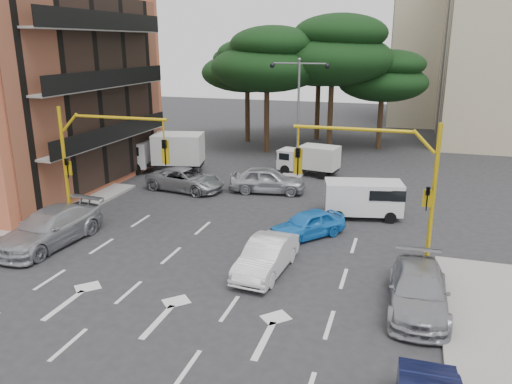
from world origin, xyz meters
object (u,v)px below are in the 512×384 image
box_truck_b (309,160)px  car_silver_cross_b (268,180)px  street_lamp_center (299,95)px  car_silver_wagon (50,228)px  car_blue_compact (308,224)px  signal_mast_left (95,152)px  signal_mast_right (388,173)px  car_silver_parked (418,291)px  van_white (363,199)px  car_silver_cross_a (186,180)px  box_truck_a (165,153)px  car_white_hatch (266,256)px

box_truck_b → car_silver_cross_b: bearing=173.0°
street_lamp_center → car_silver_wagon: 18.82m
car_blue_compact → signal_mast_left: bearing=-129.2°
signal_mast_right → car_silver_parked: 4.99m
car_silver_parked → box_truck_b: size_ratio=1.15×
signal_mast_left → van_white: size_ratio=1.51×
signal_mast_left → car_silver_cross_b: signal_mast_left is taller
car_silver_cross_b → car_silver_cross_a: bearing=93.7°
car_silver_parked → box_truck_b: (-7.30, 17.08, 0.34)m
box_truck_a → car_silver_wagon: bearing=171.9°
car_silver_cross_b → car_white_hatch: bearing=-173.0°
box_truck_b → car_silver_wagon: bearing=161.3°
box_truck_a → box_truck_b: box_truck_a is taller
car_silver_wagon → car_blue_compact: bearing=25.7°
car_silver_wagon → car_white_hatch: bearing=4.9°
car_silver_cross_b → car_silver_parked: size_ratio=0.95×
signal_mast_left → car_blue_compact: bearing=10.7°
signal_mast_left → car_white_hatch: (9.23, -2.34, -3.19)m
signal_mast_right → car_white_hatch: size_ratio=1.43×
signal_mast_right → van_white: (-1.35, 5.55, -2.89)m
signal_mast_right → street_lamp_center: 15.65m
van_white → car_white_hatch: bearing=-33.4°
signal_mast_left → car_silver_cross_a: signal_mast_left is taller
car_white_hatch → car_blue_compact: size_ratio=1.10×
car_silver_parked → box_truck_b: box_truck_b is taller
car_white_hatch → car_silver_parked: size_ratio=0.86×
car_white_hatch → car_silver_wagon: 10.26m
car_white_hatch → car_silver_cross_b: (-3.03, 10.82, 0.10)m
signal_mast_left → street_lamp_center: street_lamp_center is taller
car_blue_compact → car_silver_cross_b: size_ratio=0.82×
car_white_hatch → car_silver_wagon: size_ratio=0.75×
signal_mast_right → car_silver_cross_a: (-12.42, 7.39, -3.19)m
signal_mast_left → van_white: (12.25, 5.55, -2.89)m
car_blue_compact → car_silver_cross_b: car_silver_cross_b is taller
car_silver_cross_a → box_truck_b: box_truck_b is taller
car_silver_cross_b → box_truck_a: 8.83m
box_truck_a → box_truck_b: 10.22m
box_truck_a → van_white: bearing=-124.3°
car_silver_parked → box_truck_b: 18.58m
car_silver_cross_b → box_truck_b: 5.27m
street_lamp_center → car_silver_wagon: (-7.83, -16.48, -4.62)m
box_truck_a → signal_mast_left: bearing=178.1°
car_blue_compact → box_truck_b: 11.83m
van_white → signal_mast_left: bearing=-78.1°
car_silver_parked → street_lamp_center: bearing=113.7°
van_white → signal_mast_right: bearing=1.3°
signal_mast_left → car_silver_parked: 15.79m
car_silver_parked → box_truck_a: box_truck_a is taller
signal_mast_right → car_blue_compact: (-3.56, 1.91, -3.23)m
street_lamp_center → car_silver_cross_b: size_ratio=1.68×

